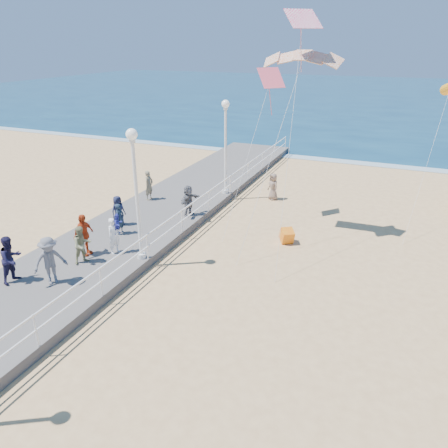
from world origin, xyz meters
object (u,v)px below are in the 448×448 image
at_px(spectator_5, 189,200).
at_px(spectator_7, 11,259).
at_px(lamp_post_mid, 136,182).
at_px(spectator_1, 82,245).
at_px(spectator_2, 50,261).
at_px(spectator_3, 84,235).
at_px(beach_walker_c, 273,187).
at_px(spectator_4, 118,211).
at_px(spectator_0, 120,219).
at_px(toddler_held, 118,224).
at_px(spectator_6, 149,185).
at_px(lamp_post_far, 226,138).
at_px(box_kite, 287,237).
at_px(woman_holding_toddler, 114,236).

xyz_separation_m(spectator_5, spectator_7, (-2.96, -8.45, 0.11)).
xyz_separation_m(lamp_post_mid, spectator_5, (-0.37, 5.02, -2.47)).
height_order(spectator_1, spectator_2, spectator_2).
xyz_separation_m(spectator_3, beach_walker_c, (4.89, 10.72, -0.51)).
bearing_deg(spectator_2, spectator_4, 41.92).
height_order(spectator_0, spectator_3, spectator_3).
bearing_deg(spectator_1, toddler_held, -3.69).
distance_m(spectator_5, spectator_6, 3.38).
relative_size(lamp_post_far, spectator_4, 3.62).
bearing_deg(spectator_4, toddler_held, -124.19).
distance_m(lamp_post_far, spectator_3, 10.20).
relative_size(spectator_4, spectator_6, 0.89).
height_order(spectator_6, beach_walker_c, spectator_6).
relative_size(toddler_held, spectator_3, 0.49).
distance_m(spectator_3, spectator_7, 2.96).
bearing_deg(spectator_2, spectator_6, 41.33).
distance_m(lamp_post_mid, spectator_3, 3.37).
relative_size(spectator_2, spectator_6, 1.11).
bearing_deg(box_kite, lamp_post_far, 103.99).
bearing_deg(spectator_4, spectator_7, -164.44).
distance_m(lamp_post_far, woman_holding_toddler, 9.45).
bearing_deg(woman_holding_toddler, spectator_1, 165.86).
distance_m(woman_holding_toddler, spectator_2, 3.04).
relative_size(spectator_0, spectator_2, 0.80).
height_order(lamp_post_far, spectator_1, lamp_post_far).
bearing_deg(spectator_6, spectator_2, -166.37).
bearing_deg(spectator_0, box_kite, -72.08).
height_order(lamp_post_far, toddler_held, lamp_post_far).
bearing_deg(spectator_7, spectator_5, -17.46).
xyz_separation_m(lamp_post_far, spectator_5, (-0.37, -3.98, -2.47)).
height_order(toddler_held, spectator_0, toddler_held).
bearing_deg(beach_walker_c, spectator_1, -73.25).
distance_m(spectator_7, box_kite, 11.53).
xyz_separation_m(spectator_0, spectator_5, (1.85, 3.29, 0.06)).
height_order(lamp_post_far, spectator_0, lamp_post_far).
bearing_deg(spectator_3, lamp_post_far, -9.39).
relative_size(woman_holding_toddler, spectator_0, 1.07).
xyz_separation_m(toddler_held, spectator_2, (-0.79, -3.12, -0.37)).
bearing_deg(spectator_0, lamp_post_mid, -131.44).
bearing_deg(spectator_0, spectator_6, 12.10).
xyz_separation_m(lamp_post_mid, toddler_held, (-1.12, 0.12, -1.97)).
bearing_deg(spectator_2, lamp_post_mid, -0.90).
xyz_separation_m(spectator_3, spectator_7, (-1.02, -2.78, 0.01)).
bearing_deg(woman_holding_toddler, spectator_4, 46.28).
xyz_separation_m(woman_holding_toddler, spectator_7, (-2.06, -3.40, 0.12)).
xyz_separation_m(lamp_post_far, spectator_4, (-2.92, -6.43, -2.53)).
height_order(woman_holding_toddler, spectator_1, spectator_1).
distance_m(lamp_post_mid, lamp_post_far, 9.00).
height_order(lamp_post_far, box_kite, lamp_post_far).
height_order(spectator_2, spectator_3, spectator_2).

